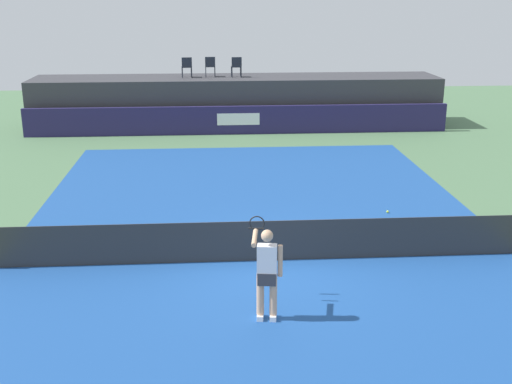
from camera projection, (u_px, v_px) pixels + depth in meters
name	position (u px, v px, depth m)	size (l,w,h in m)	color
ground_plane	(255.00, 216.00, 17.33)	(48.00, 48.00, 0.00)	#4C704C
court_inner	(264.00, 260.00, 14.47)	(12.00, 22.00, 0.00)	#1C478C
sponsor_wall	(239.00, 120.00, 27.14)	(18.00, 0.22, 1.20)	#231E4C
spectator_platform	(237.00, 101.00, 28.70)	(18.00, 2.80, 2.20)	#38383D
spectator_chair_far_left	(187.00, 66.00, 27.96)	(0.48, 0.48, 0.89)	#1E232D
spectator_chair_left	(210.00, 66.00, 28.19)	(0.44, 0.44, 0.89)	#1E232D
spectator_chair_center	(236.00, 66.00, 28.08)	(0.46, 0.46, 0.89)	#1E232D
tennis_net	(265.00, 241.00, 14.33)	(12.40, 0.02, 0.95)	#2D2D2D
tennis_player	(267.00, 271.00, 11.63)	(0.58, 1.19, 1.77)	white
tennis_ball	(388.00, 212.00, 17.55)	(0.07, 0.07, 0.07)	#D8EA33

